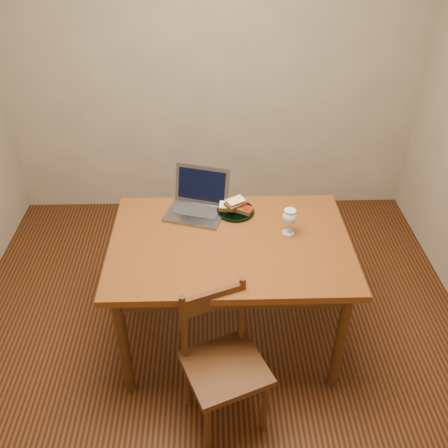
{
  "coord_description": "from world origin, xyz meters",
  "views": [
    {
      "loc": [
        -0.01,
        -2.07,
        2.38
      ],
      "look_at": [
        0.05,
        0.15,
        0.8
      ],
      "focal_mm": 40.0,
      "sensor_mm": 36.0,
      "label": 1
    }
  ],
  "objects_px": {
    "chair": "(224,358)",
    "plate": "(236,211)",
    "laptop": "(198,200)",
    "milk_glass": "(289,222)",
    "table": "(230,253)"
  },
  "relations": [
    {
      "from": "table",
      "to": "plate",
      "type": "bearing_deg",
      "value": 81.53
    },
    {
      "from": "chair",
      "to": "plate",
      "type": "height_order",
      "value": "chair"
    },
    {
      "from": "chair",
      "to": "plate",
      "type": "bearing_deg",
      "value": 61.62
    },
    {
      "from": "chair",
      "to": "laptop",
      "type": "xyz_separation_m",
      "value": [
        -0.13,
        0.86,
        0.36
      ]
    },
    {
      "from": "milk_glass",
      "to": "plate",
      "type": "bearing_deg",
      "value": 143.47
    },
    {
      "from": "chair",
      "to": "plate",
      "type": "relative_size",
      "value": 2.21
    },
    {
      "from": "milk_glass",
      "to": "laptop",
      "type": "relative_size",
      "value": 0.39
    },
    {
      "from": "table",
      "to": "chair",
      "type": "bearing_deg",
      "value": -95.38
    },
    {
      "from": "table",
      "to": "laptop",
      "type": "bearing_deg",
      "value": 119.12
    },
    {
      "from": "table",
      "to": "chair",
      "type": "distance_m",
      "value": 0.59
    },
    {
      "from": "plate",
      "to": "milk_glass",
      "type": "xyz_separation_m",
      "value": [
        0.28,
        -0.21,
        0.07
      ]
    },
    {
      "from": "plate",
      "to": "laptop",
      "type": "bearing_deg",
      "value": 168.95
    },
    {
      "from": "milk_glass",
      "to": "table",
      "type": "bearing_deg",
      "value": -168.58
    },
    {
      "from": "laptop",
      "to": "chair",
      "type": "bearing_deg",
      "value": -64.38
    },
    {
      "from": "chair",
      "to": "milk_glass",
      "type": "xyz_separation_m",
      "value": [
        0.37,
        0.61,
        0.38
      ]
    }
  ]
}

